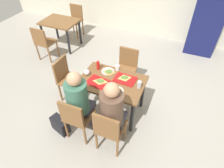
{
  "coord_description": "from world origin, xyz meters",
  "views": [
    {
      "loc": [
        0.93,
        -2.2,
        2.8
      ],
      "look_at": [
        0.0,
        0.0,
        0.65
      ],
      "focal_mm": 30.78,
      "sensor_mm": 36.0,
      "label": 1
    }
  ],
  "objects_px": {
    "chair_left_end": "(67,77)",
    "person_in_red": "(79,99)",
    "background_chair_far": "(75,18)",
    "pizza_slice_a": "(100,81)",
    "condiment_bottle": "(98,65)",
    "handbag": "(60,125)",
    "background_table": "(60,25)",
    "background_chair_near": "(43,41)",
    "pizza_slice_d": "(117,92)",
    "tray_red_near": "(98,82)",
    "pizza_slice_c": "(109,72)",
    "drink_fridge": "(209,16)",
    "chair_near_left": "(76,117)",
    "main_table": "(112,86)",
    "soda_can": "(139,85)",
    "foil_bundle": "(87,72)",
    "plastic_cup_b": "(106,91)",
    "chair_far_side": "(127,66)",
    "paper_plate_near_edge": "(117,91)",
    "paper_plate_center": "(108,71)",
    "chair_near_right": "(109,129)",
    "plastic_cup_a": "(117,68)",
    "tray_red_far": "(125,79)",
    "pizza_slice_b": "(125,78)"
  },
  "relations": [
    {
      "from": "tray_red_far",
      "to": "background_chair_far",
      "type": "distance_m",
      "value": 3.26
    },
    {
      "from": "soda_can",
      "to": "chair_far_side",
      "type": "bearing_deg",
      "value": 122.1
    },
    {
      "from": "condiment_bottle",
      "to": "handbag",
      "type": "xyz_separation_m",
      "value": [
        -0.27,
        -0.96,
        -0.66
      ]
    },
    {
      "from": "plastic_cup_b",
      "to": "background_chair_near",
      "type": "relative_size",
      "value": 0.12
    },
    {
      "from": "pizza_slice_a",
      "to": "condiment_bottle",
      "type": "distance_m",
      "value": 0.36
    },
    {
      "from": "main_table",
      "to": "pizza_slice_c",
      "type": "distance_m",
      "value": 0.26
    },
    {
      "from": "chair_near_left",
      "to": "paper_plate_near_edge",
      "type": "distance_m",
      "value": 0.73
    },
    {
      "from": "chair_near_right",
      "to": "drink_fridge",
      "type": "distance_m",
      "value": 3.77
    },
    {
      "from": "paper_plate_center",
      "to": "soda_can",
      "type": "xyz_separation_m",
      "value": [
        0.62,
        -0.18,
        0.06
      ]
    },
    {
      "from": "main_table",
      "to": "background_chair_near",
      "type": "distance_m",
      "value": 2.33
    },
    {
      "from": "paper_plate_center",
      "to": "drink_fridge",
      "type": "xyz_separation_m",
      "value": [
        1.47,
        2.65,
        0.22
      ]
    },
    {
      "from": "plastic_cup_a",
      "to": "chair_near_right",
      "type": "bearing_deg",
      "value": -74.35
    },
    {
      "from": "main_table",
      "to": "paper_plate_center",
      "type": "height_order",
      "value": "paper_plate_center"
    },
    {
      "from": "chair_left_end",
      "to": "drink_fridge",
      "type": "relative_size",
      "value": 0.46
    },
    {
      "from": "chair_near_right",
      "to": "background_chair_far",
      "type": "bearing_deg",
      "value": 127.97
    },
    {
      "from": "pizza_slice_a",
      "to": "plastic_cup_b",
      "type": "bearing_deg",
      "value": -46.56
    },
    {
      "from": "chair_left_end",
      "to": "pizza_slice_c",
      "type": "xyz_separation_m",
      "value": [
        0.78,
        0.18,
        0.23
      ]
    },
    {
      "from": "plastic_cup_b",
      "to": "drink_fridge",
      "type": "xyz_separation_m",
      "value": [
        1.28,
        3.16,
        0.18
      ]
    },
    {
      "from": "pizza_slice_a",
      "to": "background_chair_far",
      "type": "distance_m",
      "value": 3.18
    },
    {
      "from": "chair_far_side",
      "to": "pizza_slice_b",
      "type": "height_order",
      "value": "chair_far_side"
    },
    {
      "from": "tray_red_near",
      "to": "pizza_slice_c",
      "type": "bearing_deg",
      "value": 80.63
    },
    {
      "from": "chair_near_right",
      "to": "background_chair_near",
      "type": "height_order",
      "value": "same"
    },
    {
      "from": "tray_red_near",
      "to": "pizza_slice_d",
      "type": "height_order",
      "value": "pizza_slice_d"
    },
    {
      "from": "pizza_slice_c",
      "to": "pizza_slice_d",
      "type": "distance_m",
      "value": 0.52
    },
    {
      "from": "chair_near_left",
      "to": "background_table",
      "type": "bearing_deg",
      "value": 128.5
    },
    {
      "from": "background_chair_far",
      "to": "pizza_slice_a",
      "type": "bearing_deg",
      "value": -51.08
    },
    {
      "from": "chair_near_left",
      "to": "plastic_cup_a",
      "type": "distance_m",
      "value": 1.11
    },
    {
      "from": "condiment_bottle",
      "to": "background_table",
      "type": "bearing_deg",
      "value": 141.71
    },
    {
      "from": "soda_can",
      "to": "pizza_slice_d",
      "type": "bearing_deg",
      "value": -137.94
    },
    {
      "from": "main_table",
      "to": "plastic_cup_b",
      "type": "distance_m",
      "value": 0.35
    },
    {
      "from": "drink_fridge",
      "to": "background_chair_far",
      "type": "height_order",
      "value": "drink_fridge"
    },
    {
      "from": "chair_far_side",
      "to": "foil_bundle",
      "type": "height_order",
      "value": "chair_far_side"
    },
    {
      "from": "main_table",
      "to": "person_in_red",
      "type": "relative_size",
      "value": 0.84
    },
    {
      "from": "tray_red_near",
      "to": "chair_far_side",
      "type": "bearing_deg",
      "value": 77.85
    },
    {
      "from": "background_chair_far",
      "to": "foil_bundle",
      "type": "bearing_deg",
      "value": -54.45
    },
    {
      "from": "soda_can",
      "to": "foil_bundle",
      "type": "xyz_separation_m",
      "value": [
        -0.91,
        -0.04,
        -0.01
      ]
    },
    {
      "from": "pizza_slice_d",
      "to": "drink_fridge",
      "type": "relative_size",
      "value": 0.1
    },
    {
      "from": "pizza_slice_c",
      "to": "handbag",
      "type": "relative_size",
      "value": 0.59
    },
    {
      "from": "chair_far_side",
      "to": "condiment_bottle",
      "type": "relative_size",
      "value": 5.41
    },
    {
      "from": "person_in_red",
      "to": "pizza_slice_a",
      "type": "relative_size",
      "value": 6.07
    },
    {
      "from": "paper_plate_near_edge",
      "to": "soda_can",
      "type": "distance_m",
      "value": 0.37
    },
    {
      "from": "paper_plate_center",
      "to": "pizza_slice_b",
      "type": "bearing_deg",
      "value": -11.52
    },
    {
      "from": "chair_left_end",
      "to": "person_in_red",
      "type": "height_order",
      "value": "person_in_red"
    },
    {
      "from": "chair_near_left",
      "to": "drink_fridge",
      "type": "height_order",
      "value": "drink_fridge"
    },
    {
      "from": "main_table",
      "to": "pizza_slice_d",
      "type": "bearing_deg",
      "value": -50.63
    },
    {
      "from": "soda_can",
      "to": "main_table",
      "type": "bearing_deg",
      "value": -177.72
    },
    {
      "from": "paper_plate_near_edge",
      "to": "background_chair_near",
      "type": "bearing_deg",
      "value": 154.76
    },
    {
      "from": "background_chair_near",
      "to": "pizza_slice_d",
      "type": "bearing_deg",
      "value": -25.54
    },
    {
      "from": "main_table",
      "to": "tray_red_far",
      "type": "bearing_deg",
      "value": 30.07
    },
    {
      "from": "pizza_slice_c",
      "to": "chair_near_left",
      "type": "bearing_deg",
      "value": -98.07
    }
  ]
}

